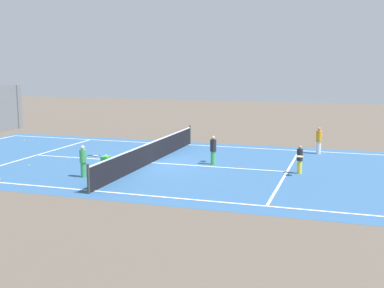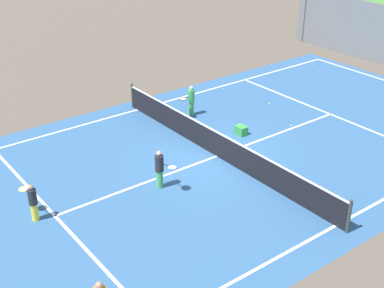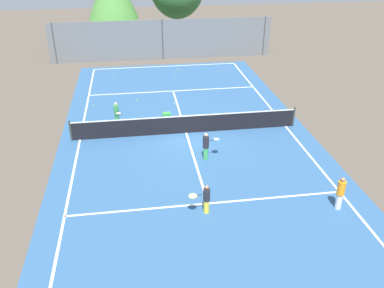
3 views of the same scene
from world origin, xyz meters
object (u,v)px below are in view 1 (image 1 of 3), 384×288
(player_1, at_px, (300,159))
(tennis_ball_2, at_px, (74,158))
(tennis_ball_0, at_px, (25,140))
(tennis_ball_6, at_px, (29,165))
(player_0, at_px, (84,161))
(player_2, at_px, (319,140))
(player_3, at_px, (213,150))
(ball_crate, at_px, (106,160))
(tennis_ball_5, at_px, (0,179))

(player_1, height_order, tennis_ball_2, player_1)
(tennis_ball_0, xyz_separation_m, tennis_ball_6, (-6.29, -4.94, 0.00))
(player_0, height_order, tennis_ball_6, player_0)
(player_0, relative_size, player_2, 0.96)
(player_1, height_order, tennis_ball_0, player_1)
(player_3, height_order, tennis_ball_2, player_3)
(player_1, relative_size, tennis_ball_2, 18.47)
(ball_crate, xyz_separation_m, tennis_ball_6, (-1.57, 3.14, -0.15))
(tennis_ball_6, bearing_deg, player_3, -69.58)
(ball_crate, distance_m, tennis_ball_6, 3.51)
(tennis_ball_2, height_order, tennis_ball_5, same)
(player_3, distance_m, tennis_ball_0, 13.36)
(player_2, bearing_deg, tennis_ball_6, 120.35)
(player_0, distance_m, player_3, 6.07)
(tennis_ball_5, bearing_deg, ball_crate, -31.60)
(player_0, xyz_separation_m, tennis_ball_0, (7.47, 8.51, -0.66))
(tennis_ball_0, bearing_deg, player_2, -86.59)
(player_0, bearing_deg, player_2, -46.45)
(player_2, height_order, ball_crate, player_2)
(player_0, bearing_deg, tennis_ball_0, 48.71)
(player_1, bearing_deg, player_2, -5.47)
(player_1, xyz_separation_m, ball_crate, (-0.65, 8.90, -0.45))
(player_3, bearing_deg, tennis_ball_6, 110.42)
(tennis_ball_5, bearing_deg, tennis_ball_6, 11.45)
(ball_crate, bearing_deg, player_0, -171.05)
(player_1, bearing_deg, tennis_ball_2, 89.81)
(player_0, bearing_deg, player_1, -68.09)
(ball_crate, bearing_deg, player_2, -58.46)
(ball_crate, bearing_deg, tennis_ball_0, 59.69)
(player_0, height_order, ball_crate, player_0)
(tennis_ball_6, bearing_deg, tennis_ball_0, 38.11)
(player_2, height_order, player_3, player_2)
(player_2, bearing_deg, tennis_ball_2, 113.70)
(ball_crate, bearing_deg, tennis_ball_6, 116.61)
(player_1, bearing_deg, player_3, 79.47)
(player_0, xyz_separation_m, ball_crate, (2.75, 0.43, -0.51))
(player_1, distance_m, ball_crate, 8.93)
(tennis_ball_5, bearing_deg, tennis_ball_0, 31.45)
(player_1, height_order, player_3, player_3)
(player_3, relative_size, ball_crate, 3.01)
(ball_crate, xyz_separation_m, tennis_ball_5, (-4.23, 2.60, -0.15))
(player_1, relative_size, tennis_ball_0, 18.47)
(player_2, bearing_deg, player_0, 133.55)
(player_2, xyz_separation_m, tennis_ball_2, (-5.07, 11.56, -0.68))
(player_3, height_order, tennis_ball_6, player_3)
(player_0, relative_size, player_1, 1.09)
(player_2, distance_m, tennis_ball_2, 12.64)
(player_1, xyz_separation_m, player_2, (5.11, -0.49, 0.08))
(player_0, height_order, player_3, player_3)
(player_3, relative_size, tennis_ball_6, 20.49)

